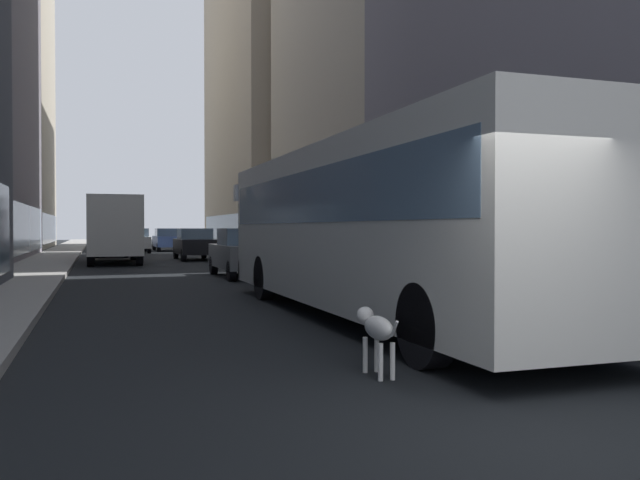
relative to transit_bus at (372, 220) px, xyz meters
name	(u,v)px	position (x,y,z in m)	size (l,w,h in m)	color
ground_plane	(161,256)	(-1.20, 28.33, -1.78)	(120.00, 120.00, 0.00)	black
sidewalk_left	(56,256)	(-6.90, 28.33, -1.70)	(2.40, 110.00, 0.15)	gray
sidewalk_right	(256,254)	(4.50, 28.33, -1.70)	(2.40, 110.00, 0.15)	#9E9991
building_right_far	(279,92)	(10.70, 45.76, 12.03)	(10.02, 21.70, 27.63)	#A0937F
transit_bus	(372,220)	(0.00, 0.00, 0.00)	(2.78, 11.53, 3.05)	silver
car_grey_wagon	(247,252)	(0.00, 10.50, -0.96)	(1.90, 4.09, 1.62)	slate
car_white_van	(134,240)	(-2.40, 34.76, -0.95)	(1.90, 4.77, 1.62)	silver
car_blue_hatchback	(167,240)	(0.00, 37.09, -0.95)	(1.72, 4.60, 1.62)	#4C6BB7
car_silver_sedan	(111,242)	(-4.00, 28.68, -0.96)	(1.75, 4.27, 1.62)	#B7BABF
car_black_suv	(194,244)	(0.00, 23.05, -0.96)	(1.72, 4.20, 1.62)	black
box_truck	(114,227)	(-4.00, 21.20, -0.11)	(2.30, 7.50, 3.05)	#A51919
dalmatian_dog	(376,329)	(-1.80, -4.27, -1.26)	(0.22, 0.96, 0.72)	white
pedestrian_with_handbag	(640,262)	(4.55, -1.59, -0.76)	(0.45, 0.34, 1.69)	#1E1E2D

